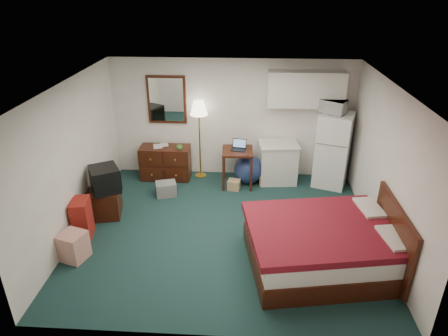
# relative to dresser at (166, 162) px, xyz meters

# --- Properties ---
(floor) EXTENTS (5.00, 4.50, 0.01)m
(floor) POSITION_rel_dresser_xyz_m (1.40, -1.92, -0.36)
(floor) COLOR #122D2A
(floor) RESTS_ON ground
(ceiling) EXTENTS (5.00, 4.50, 0.01)m
(ceiling) POSITION_rel_dresser_xyz_m (1.40, -1.92, 2.14)
(ceiling) COLOR silver
(ceiling) RESTS_ON walls
(walls) EXTENTS (5.01, 4.51, 2.50)m
(walls) POSITION_rel_dresser_xyz_m (1.40, -1.92, 0.89)
(walls) COLOR silver
(walls) RESTS_ON floor
(mirror) EXTENTS (0.80, 0.06, 1.00)m
(mirror) POSITION_rel_dresser_xyz_m (0.05, 0.30, 1.29)
(mirror) COLOR white
(mirror) RESTS_ON walls
(upper_cabinets) EXTENTS (1.50, 0.35, 0.70)m
(upper_cabinets) POSITION_rel_dresser_xyz_m (2.85, 0.15, 1.59)
(upper_cabinets) COLOR silver
(upper_cabinets) RESTS_ON walls
(headboard) EXTENTS (0.06, 1.56, 1.00)m
(headboard) POSITION_rel_dresser_xyz_m (3.86, -2.74, 0.19)
(headboard) COLOR black
(headboard) RESTS_ON walls
(dresser) EXTENTS (1.05, 0.48, 0.71)m
(dresser) POSITION_rel_dresser_xyz_m (0.00, 0.00, 0.00)
(dresser) COLOR black
(dresser) RESTS_ON floor
(floor_lamp) EXTENTS (0.41, 0.41, 1.68)m
(floor_lamp) POSITION_rel_dresser_xyz_m (0.73, 0.13, 0.48)
(floor_lamp) COLOR gold
(floor_lamp) RESTS_ON floor
(desk) EXTENTS (0.64, 0.64, 0.78)m
(desk) POSITION_rel_dresser_xyz_m (1.54, -0.23, 0.03)
(desk) COLOR black
(desk) RESTS_ON floor
(exercise_ball) EXTENTS (0.78, 0.78, 0.61)m
(exercise_ball) POSITION_rel_dresser_xyz_m (1.77, -0.12, -0.05)
(exercise_ball) COLOR navy
(exercise_ball) RESTS_ON floor
(kitchen_counter) EXTENTS (0.81, 0.65, 0.83)m
(kitchen_counter) POSITION_rel_dresser_xyz_m (2.38, -0.01, 0.06)
(kitchen_counter) COLOR silver
(kitchen_counter) RESTS_ON floor
(fridge) EXTENTS (0.81, 0.81, 1.53)m
(fridge) POSITION_rel_dresser_xyz_m (3.47, -0.08, 0.41)
(fridge) COLOR white
(fridge) RESTS_ON floor
(bed) EXTENTS (2.36, 1.97, 0.68)m
(bed) POSITION_rel_dresser_xyz_m (2.88, -2.74, -0.02)
(bed) COLOR #540711
(bed) RESTS_ON floor
(tv_stand) EXTENTS (0.62, 0.65, 0.52)m
(tv_stand) POSITION_rel_dresser_xyz_m (-0.81, -1.55, -0.10)
(tv_stand) COLOR black
(tv_stand) RESTS_ON floor
(suitcase) EXTENTS (0.33, 0.46, 0.68)m
(suitcase) POSITION_rel_dresser_xyz_m (-0.96, -2.23, -0.02)
(suitcase) COLOR maroon
(suitcase) RESTS_ON floor
(retail_box) EXTENTS (0.45, 0.45, 0.44)m
(retail_box) POSITION_rel_dresser_xyz_m (-0.88, -2.82, -0.13)
(retail_box) COLOR silver
(retail_box) RESTS_ON floor
(file_bin) EXTENTS (0.46, 0.39, 0.27)m
(file_bin) POSITION_rel_dresser_xyz_m (0.15, -0.77, -0.22)
(file_bin) COLOR slate
(file_bin) RESTS_ON floor
(cardboard_box_a) EXTENTS (0.27, 0.24, 0.20)m
(cardboard_box_a) POSITION_rel_dresser_xyz_m (1.48, -0.45, -0.25)
(cardboard_box_a) COLOR #98724A
(cardboard_box_a) RESTS_ON floor
(cardboard_box_b) EXTENTS (0.20, 0.24, 0.24)m
(cardboard_box_b) POSITION_rel_dresser_xyz_m (2.11, -0.18, -0.24)
(cardboard_box_b) COLOR #98724A
(cardboard_box_b) RESTS_ON floor
(laptop) EXTENTS (0.32, 0.28, 0.19)m
(laptop) POSITION_rel_dresser_xyz_m (1.55, -0.22, 0.52)
(laptop) COLOR black
(laptop) RESTS_ON desk
(crt_tv) EXTENTS (0.67, 0.68, 0.44)m
(crt_tv) POSITION_rel_dresser_xyz_m (-0.75, -1.57, 0.38)
(crt_tv) COLOR black
(crt_tv) RESTS_ON tv_stand
(microwave) EXTENTS (0.56, 0.49, 0.33)m
(microwave) POSITION_rel_dresser_xyz_m (3.38, -0.04, 1.34)
(microwave) COLOR white
(microwave) RESTS_ON fridge
(book_a) EXTENTS (0.18, 0.06, 0.25)m
(book_a) POSITION_rel_dresser_xyz_m (-0.23, -0.01, 0.48)
(book_a) COLOR #98724A
(book_a) RESTS_ON dresser
(book_b) EXTENTS (0.15, 0.07, 0.21)m
(book_b) POSITION_rel_dresser_xyz_m (-0.10, 0.07, 0.46)
(book_b) COLOR #98724A
(book_b) RESTS_ON dresser
(mug) EXTENTS (0.13, 0.11, 0.12)m
(mug) POSITION_rel_dresser_xyz_m (0.34, -0.11, 0.41)
(mug) COLOR #4D9D47
(mug) RESTS_ON dresser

